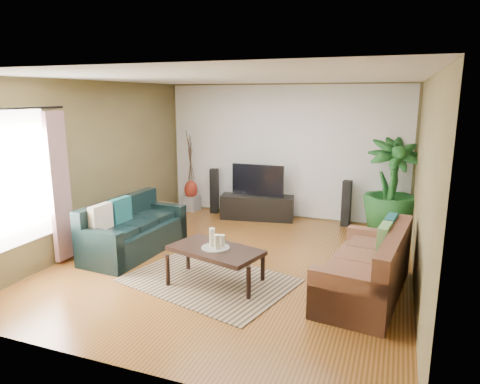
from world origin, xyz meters
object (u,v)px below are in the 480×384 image
at_px(speaker_right, 346,203).
at_px(side_table, 162,219).
at_px(coffee_table, 216,266).
at_px(pedestal, 191,203).
at_px(sofa_left, 135,226).
at_px(speaker_left, 214,191).
at_px(tv_stand, 257,207).
at_px(television, 258,180).
at_px(potted_plant, 391,187).
at_px(sofa_right, 365,262).
at_px(vase, 191,190).

relative_size(speaker_right, side_table, 1.73).
bearing_deg(coffee_table, pedestal, 137.29).
height_order(sofa_left, speaker_left, speaker_left).
distance_m(tv_stand, speaker_left, 1.05).
bearing_deg(speaker_left, sofa_left, -109.22).
height_order(television, pedestal, television).
xyz_separation_m(potted_plant, side_table, (-3.89, -1.42, -0.61)).
height_order(sofa_left, coffee_table, sofa_left).
relative_size(sofa_right, coffee_table, 1.57).
relative_size(sofa_left, coffee_table, 1.53).
xyz_separation_m(coffee_table, tv_stand, (-0.45, 3.11, -0.00)).
bearing_deg(tv_stand, side_table, -143.36).
bearing_deg(television, speaker_right, 4.38).
distance_m(television, potted_plant, 2.53).
bearing_deg(speaker_right, pedestal, -174.47).
height_order(sofa_left, television, television).
distance_m(sofa_right, potted_plant, 2.78).
relative_size(sofa_right, television, 1.77).
distance_m(coffee_table, speaker_right, 3.52).
xyz_separation_m(speaker_left, pedestal, (-0.56, 0.00, -0.32)).
xyz_separation_m(pedestal, vase, (0.00, 0.00, 0.30)).
bearing_deg(speaker_left, tv_stand, -22.93).
distance_m(sofa_left, vase, 2.64).
bearing_deg(television, tv_stand, -90.00).
bearing_deg(coffee_table, television, 113.64).
bearing_deg(vase, tv_stand, -5.58).
bearing_deg(sofa_right, potted_plant, -176.91).
relative_size(pedestal, vase, 0.78).
bearing_deg(television, coffee_table, -81.91).
bearing_deg(speaker_right, speaker_left, -174.47).
xyz_separation_m(sofa_right, speaker_right, (-0.57, 2.90, 0.02)).
distance_m(tv_stand, television, 0.56).
xyz_separation_m(tv_stand, speaker_right, (1.75, 0.15, 0.20)).
xyz_separation_m(sofa_right, speaker_left, (-3.34, 2.90, 0.05)).
relative_size(potted_plant, side_table, 3.38).
bearing_deg(vase, side_table, -82.40).
bearing_deg(speaker_left, sofa_right, -55.33).
height_order(coffee_table, pedestal, coffee_table).
distance_m(sofa_right, side_table, 3.92).
xyz_separation_m(speaker_right, vase, (-3.32, 0.00, 0.02)).
relative_size(pedestal, side_table, 0.62).
relative_size(tv_stand, television, 1.36).
height_order(potted_plant, side_table, potted_plant).
bearing_deg(speaker_left, vase, 165.68).
xyz_separation_m(sofa_left, sofa_right, (3.56, -0.28, 0.00)).
distance_m(sofa_right, coffee_table, 1.92).
bearing_deg(sofa_left, sofa_right, -91.11).
xyz_separation_m(sofa_left, pedestal, (-0.33, 2.62, -0.27)).
bearing_deg(vase, speaker_left, 0.00).
bearing_deg(side_table, potted_plant, 20.05).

